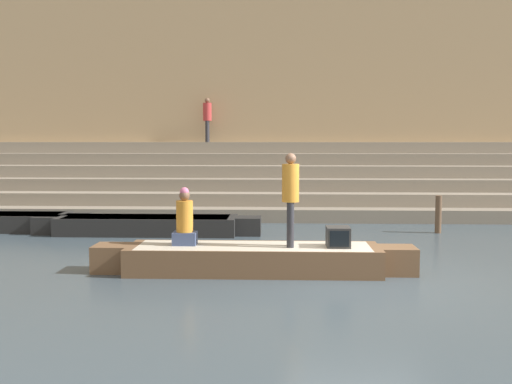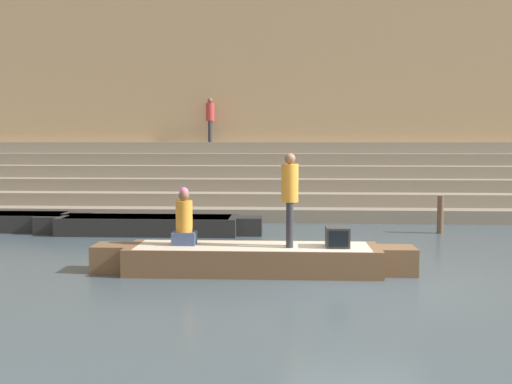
{
  "view_description": "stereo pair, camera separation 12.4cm",
  "coord_description": "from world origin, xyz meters",
  "px_view_note": "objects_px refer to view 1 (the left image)",
  "views": [
    {
      "loc": [
        -1.42,
        -10.46,
        2.47
      ],
      "look_at": [
        -1.89,
        1.73,
        1.4
      ],
      "focal_mm": 42.0,
      "sensor_mm": 36.0,
      "label": 1
    },
    {
      "loc": [
        -1.29,
        -10.45,
        2.47
      ],
      "look_at": [
        -1.89,
        1.73,
        1.4
      ],
      "focal_mm": 42.0,
      "sensor_mm": 36.0,
      "label": 2
    }
  ],
  "objects_px": {
    "person_standing": "(290,193)",
    "tv_set": "(338,237)",
    "person_on_steps": "(207,117)",
    "moored_boat_shore": "(147,225)",
    "mooring_post": "(438,214)",
    "person_rowing": "(185,221)",
    "rowboat_main": "(253,258)"
  },
  "relations": [
    {
      "from": "rowboat_main",
      "to": "mooring_post",
      "type": "relative_size",
      "value": 6.01
    },
    {
      "from": "moored_boat_shore",
      "to": "person_on_steps",
      "type": "height_order",
      "value": "person_on_steps"
    },
    {
      "from": "person_rowing",
      "to": "person_on_steps",
      "type": "height_order",
      "value": "person_on_steps"
    },
    {
      "from": "person_standing",
      "to": "tv_set",
      "type": "relative_size",
      "value": 3.57
    },
    {
      "from": "person_standing",
      "to": "moored_boat_shore",
      "type": "xyz_separation_m",
      "value": [
        -3.67,
        4.5,
        -1.26
      ]
    },
    {
      "from": "person_standing",
      "to": "person_rowing",
      "type": "relative_size",
      "value": 1.59
    },
    {
      "from": "mooring_post",
      "to": "person_rowing",
      "type": "bearing_deg",
      "value": -140.96
    },
    {
      "from": "mooring_post",
      "to": "person_on_steps",
      "type": "distance_m",
      "value": 9.56
    },
    {
      "from": "rowboat_main",
      "to": "tv_set",
      "type": "height_order",
      "value": "tv_set"
    },
    {
      "from": "tv_set",
      "to": "mooring_post",
      "type": "xyz_separation_m",
      "value": [
        3.13,
        4.95,
        -0.19
      ]
    },
    {
      "from": "tv_set",
      "to": "moored_boat_shore",
      "type": "distance_m",
      "value": 6.39
    },
    {
      "from": "person_standing",
      "to": "mooring_post",
      "type": "height_order",
      "value": "person_standing"
    },
    {
      "from": "person_rowing",
      "to": "tv_set",
      "type": "distance_m",
      "value": 2.87
    },
    {
      "from": "tv_set",
      "to": "person_on_steps",
      "type": "height_order",
      "value": "person_on_steps"
    },
    {
      "from": "mooring_post",
      "to": "person_standing",
      "type": "bearing_deg",
      "value": -128.83
    },
    {
      "from": "person_standing",
      "to": "person_on_steps",
      "type": "xyz_separation_m",
      "value": [
        -2.85,
        11.01,
        1.81
      ]
    },
    {
      "from": "mooring_post",
      "to": "rowboat_main",
      "type": "bearing_deg",
      "value": -133.69
    },
    {
      "from": "moored_boat_shore",
      "to": "rowboat_main",
      "type": "bearing_deg",
      "value": -56.96
    },
    {
      "from": "person_standing",
      "to": "tv_set",
      "type": "bearing_deg",
      "value": -12.55
    },
    {
      "from": "person_standing",
      "to": "person_on_steps",
      "type": "bearing_deg",
      "value": 89.9
    },
    {
      "from": "person_rowing",
      "to": "person_on_steps",
      "type": "bearing_deg",
      "value": 92.96
    },
    {
      "from": "person_rowing",
      "to": "person_on_steps",
      "type": "xyz_separation_m",
      "value": [
        -0.87,
        10.89,
        2.37
      ]
    },
    {
      "from": "person_rowing",
      "to": "person_standing",
      "type": "bearing_deg",
      "value": -5.35
    },
    {
      "from": "person_on_steps",
      "to": "rowboat_main",
      "type": "bearing_deg",
      "value": 142.66
    },
    {
      "from": "person_rowing",
      "to": "person_on_steps",
      "type": "relative_size",
      "value": 0.67
    },
    {
      "from": "rowboat_main",
      "to": "person_rowing",
      "type": "xyz_separation_m",
      "value": [
        -1.29,
        0.06,
        0.68
      ]
    },
    {
      "from": "tv_set",
      "to": "moored_boat_shore",
      "type": "relative_size",
      "value": 0.08
    },
    {
      "from": "rowboat_main",
      "to": "person_on_steps",
      "type": "distance_m",
      "value": 11.57
    },
    {
      "from": "rowboat_main",
      "to": "moored_boat_shore",
      "type": "height_order",
      "value": "rowboat_main"
    },
    {
      "from": "rowboat_main",
      "to": "person_rowing",
      "type": "bearing_deg",
      "value": 177.73
    },
    {
      "from": "moored_boat_shore",
      "to": "mooring_post",
      "type": "height_order",
      "value": "mooring_post"
    },
    {
      "from": "moored_boat_shore",
      "to": "person_rowing",
      "type": "bearing_deg",
      "value": -69.77
    }
  ]
}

